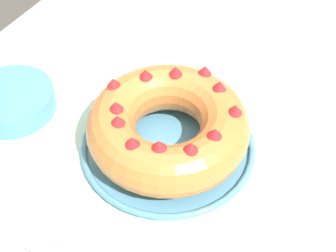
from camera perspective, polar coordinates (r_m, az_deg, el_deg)
The scene contains 5 objects.
dining_table at distance 0.97m, azimuth -0.30°, elevation -4.77°, with size 1.37×1.02×0.76m.
serving_dish at distance 0.88m, azimuth -0.00°, elevation -2.36°, with size 0.33×0.33×0.02m.
bundt_cake at distance 0.84m, azimuth 0.00°, elevation 0.04°, with size 0.29×0.29×0.11m.
side_bowl at distance 0.99m, azimuth -18.51°, elevation 2.92°, with size 0.17×0.17×0.04m, color #518EB2.
napkin at distance 1.04m, azimuth 9.82°, elevation 6.04°, with size 0.13×0.09×0.00m, color white.
Camera 1 is at (-0.52, -0.29, 1.44)m, focal length 50.00 mm.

